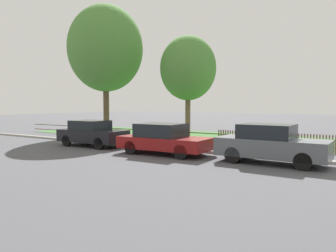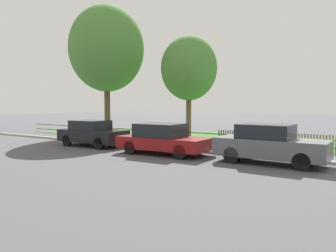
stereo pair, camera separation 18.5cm
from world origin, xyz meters
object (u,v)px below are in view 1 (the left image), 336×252
at_px(covered_motorcycle, 158,132).
at_px(tree_behind_motorcycle, 188,68).
at_px(parked_car_navy_estate, 271,144).
at_px(parked_car_black_saloon, 164,139).
at_px(parked_car_silver_hatchback, 92,133).
at_px(tree_nearest_kerb, 105,49).

bearing_deg(covered_motorcycle, tree_behind_motorcycle, 96.06).
bearing_deg(tree_behind_motorcycle, parked_car_navy_estate, -44.05).
xyz_separation_m(covered_motorcycle, tree_behind_motorcycle, (-0.47, 4.45, 4.04)).
relative_size(parked_car_black_saloon, tree_behind_motorcycle, 0.61).
bearing_deg(covered_motorcycle, parked_car_silver_hatchback, -128.06).
xyz_separation_m(parked_car_black_saloon, tree_nearest_kerb, (-8.71, 5.64, 5.58)).
bearing_deg(parked_car_navy_estate, tree_nearest_kerb, 159.59).
distance_m(parked_car_black_saloon, parked_car_navy_estate, 4.73).
xyz_separation_m(parked_car_black_saloon, parked_car_navy_estate, (4.73, 0.22, 0.06)).
height_order(parked_car_silver_hatchback, tree_nearest_kerb, tree_nearest_kerb).
distance_m(parked_car_black_saloon, tree_behind_motorcycle, 9.11).
distance_m(parked_car_navy_estate, covered_motorcycle, 7.78).
height_order(parked_car_silver_hatchback, parked_car_black_saloon, parked_car_black_saloon).
xyz_separation_m(parked_car_navy_estate, tree_nearest_kerb, (-13.44, 5.42, 5.52)).
relative_size(tree_nearest_kerb, tree_behind_motorcycle, 1.36).
distance_m(parked_car_black_saloon, tree_nearest_kerb, 11.78).
xyz_separation_m(parked_car_silver_hatchback, parked_car_black_saloon, (4.76, -0.26, -0.00)).
relative_size(covered_motorcycle, tree_behind_motorcycle, 0.27).
relative_size(parked_car_silver_hatchback, parked_car_navy_estate, 0.91).
bearing_deg(tree_nearest_kerb, parked_car_black_saloon, -32.94).
distance_m(parked_car_silver_hatchback, tree_nearest_kerb, 8.70).
height_order(parked_car_navy_estate, covered_motorcycle, parked_car_navy_estate).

